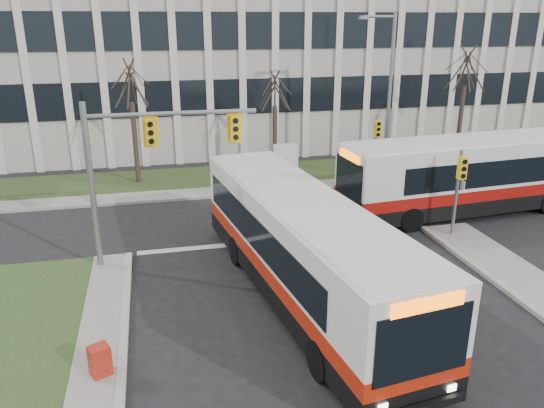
{
  "coord_description": "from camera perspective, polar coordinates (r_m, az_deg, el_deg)",
  "views": [
    {
      "loc": [
        -5.06,
        -11.84,
        8.82
      ],
      "look_at": [
        -0.68,
        7.27,
        2.0
      ],
      "focal_mm": 35.0,
      "sensor_mm": 36.0,
      "label": 1
    }
  ],
  "objects": [
    {
      "name": "tree_left",
      "position": [
        30.04,
        -14.98,
        12.24
      ],
      "size": [
        1.8,
        1.8,
        7.7
      ],
      "color": "#42352B",
      "rests_on": "ground"
    },
    {
      "name": "tree_mid",
      "position": [
        31.11,
        0.31,
        11.92
      ],
      "size": [
        1.8,
        1.8,
        6.82
      ],
      "color": "#42352B",
      "rests_on": "ground"
    },
    {
      "name": "ground",
      "position": [
        15.61,
        8.73,
        -15.49
      ],
      "size": [
        120.0,
        120.0,
        0.0
      ],
      "primitive_type": "plane",
      "color": "black",
      "rests_on": "ground"
    },
    {
      "name": "sidewalk_cross",
      "position": [
        30.15,
        7.17,
        2.16
      ],
      "size": [
        44.0,
        1.6,
        0.14
      ],
      "primitive_type": "cube",
      "color": "#9E9B93",
      "rests_on": "ground"
    },
    {
      "name": "newspaper_box_red",
      "position": [
        14.92,
        -18.0,
        -15.92
      ],
      "size": [
        0.64,
        0.62,
        0.95
      ],
      "primitive_type": "cube",
      "rotation": [
        0.0,
        0.0,
        0.43
      ],
      "color": "#AA2316",
      "rests_on": "ground"
    },
    {
      "name": "office_building",
      "position": [
        43.13,
        0.62,
        15.43
      ],
      "size": [
        40.0,
        16.0,
        12.0
      ],
      "primitive_type": "cube",
      "color": "#B3ADA5",
      "rests_on": "ground"
    },
    {
      "name": "signal_pole_near",
      "position": [
        23.27,
        19.49,
        2.3
      ],
      "size": [
        0.34,
        0.39,
        3.8
      ],
      "color": "slate",
      "rests_on": "ground"
    },
    {
      "name": "tree_right",
      "position": [
        35.53,
        20.14,
        13.36
      ],
      "size": [
        1.8,
        1.8,
        8.25
      ],
      "color": "#42352B",
      "rests_on": "ground"
    },
    {
      "name": "signal_pole_far",
      "position": [
        30.53,
        11.14,
        6.88
      ],
      "size": [
        0.34,
        0.39,
        3.8
      ],
      "color": "slate",
      "rests_on": "ground"
    },
    {
      "name": "bus_main",
      "position": [
        17.39,
        3.27,
        -4.95
      ],
      "size": [
        4.51,
        13.18,
        3.45
      ],
      "primitive_type": null,
      "rotation": [
        0.0,
        0.0,
        0.13
      ],
      "color": "silver",
      "rests_on": "ground"
    },
    {
      "name": "bus_cross",
      "position": [
        27.03,
        21.06,
        2.78
      ],
      "size": [
        13.53,
        4.05,
        3.55
      ],
      "primitive_type": null,
      "rotation": [
        0.0,
        0.0,
        -1.48
      ],
      "color": "silver",
      "rests_on": "ground"
    },
    {
      "name": "directory_sign",
      "position": [
        31.25,
        1.49,
        5.01
      ],
      "size": [
        1.5,
        0.12,
        2.0
      ],
      "color": "slate",
      "rests_on": "ground"
    },
    {
      "name": "building_lawn",
      "position": [
        32.69,
        5.51,
        3.55
      ],
      "size": [
        44.0,
        5.0,
        0.12
      ],
      "primitive_type": "cube",
      "color": "#33481F",
      "rests_on": "ground"
    },
    {
      "name": "mast_arm_signal",
      "position": [
        19.55,
        -14.25,
        5.09
      ],
      "size": [
        6.11,
        0.38,
        6.2
      ],
      "color": "slate",
      "rests_on": "ground"
    },
    {
      "name": "streetlight",
      "position": [
        31.16,
        12.3,
        12.08
      ],
      "size": [
        2.15,
        0.25,
        9.2
      ],
      "color": "slate",
      "rests_on": "ground"
    }
  ]
}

